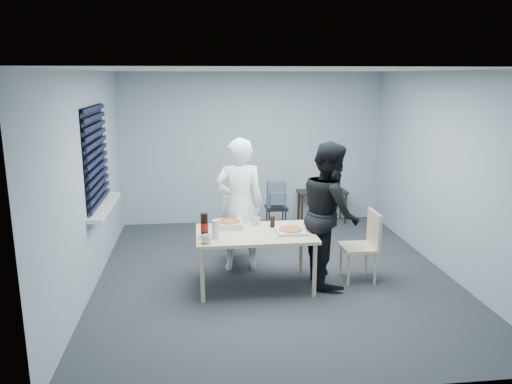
{
  "coord_description": "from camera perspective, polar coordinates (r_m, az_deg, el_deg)",
  "views": [
    {
      "loc": [
        -0.95,
        -6.01,
        2.54
      ],
      "look_at": [
        -0.23,
        0.1,
        1.09
      ],
      "focal_mm": 35.0,
      "sensor_mm": 36.0,
      "label": 1
    }
  ],
  "objects": [
    {
      "name": "plastic_cups",
      "position": [
        5.8,
        -4.62,
        -4.27
      ],
      "size": [
        0.09,
        0.09,
        0.22
      ],
      "primitive_type": "cylinder",
      "rotation": [
        0.0,
        0.0,
        0.02
      ],
      "color": "silver",
      "rests_on": "dining_table"
    },
    {
      "name": "pizza_box_a",
      "position": [
        6.25,
        -3.03,
        -3.65
      ],
      "size": [
        0.31,
        0.31,
        0.08
      ],
      "rotation": [
        0.0,
        0.0,
        -0.38
      ],
      "color": "silver",
      "rests_on": "dining_table"
    },
    {
      "name": "chair_far",
      "position": [
        7.0,
        -2.02,
        -3.62
      ],
      "size": [
        0.42,
        0.42,
        0.89
      ],
      "color": "beige",
      "rests_on": "ground"
    },
    {
      "name": "cola_glass",
      "position": [
        6.22,
        1.89,
        -3.42
      ],
      "size": [
        0.07,
        0.07,
        0.14
      ],
      "primitive_type": "cylinder",
      "rotation": [
        0.0,
        0.0,
        -0.2
      ],
      "color": "black",
      "rests_on": "dining_table"
    },
    {
      "name": "person_black",
      "position": [
        6.2,
        8.42,
        -2.41
      ],
      "size": [
        0.47,
        0.86,
        1.77
      ],
      "primitive_type": "imported",
      "rotation": [
        0.0,
        0.0,
        1.57
      ],
      "color": "black",
      "rests_on": "ground"
    },
    {
      "name": "side_table",
      "position": [
        8.81,
        7.56,
        -0.37
      ],
      "size": [
        0.85,
        0.38,
        0.57
      ],
      "color": "#302014",
      "rests_on": "ground"
    },
    {
      "name": "backpack",
      "position": [
        7.96,
        2.35,
        -0.29
      ],
      "size": [
        0.3,
        0.22,
        0.41
      ],
      "rotation": [
        0.0,
        0.0,
        0.27
      ],
      "color": "slate",
      "rests_on": "stool"
    },
    {
      "name": "rubber_band",
      "position": [
        5.78,
        2.56,
        -5.43
      ],
      "size": [
        0.07,
        0.07,
        0.0
      ],
      "primitive_type": "torus",
      "rotation": [
        0.0,
        0.0,
        -0.28
      ],
      "color": "red",
      "rests_on": "dining_table"
    },
    {
      "name": "room",
      "position": [
        6.63,
        -17.53,
        3.05
      ],
      "size": [
        5.0,
        5.0,
        5.0
      ],
      "color": "#2F2F34",
      "rests_on": "ground"
    },
    {
      "name": "black_box",
      "position": [
        8.86,
        8.94,
        0.38
      ],
      "size": [
        0.13,
        0.1,
        0.06
      ],
      "primitive_type": "cube",
      "rotation": [
        0.0,
        0.0,
        -0.03
      ],
      "color": "black",
      "rests_on": "side_table"
    },
    {
      "name": "papers",
      "position": [
        8.78,
        6.59,
        0.17
      ],
      "size": [
        0.31,
        0.35,
        0.0
      ],
      "primitive_type": "cube",
      "rotation": [
        0.0,
        0.0,
        -0.42
      ],
      "color": "white",
      "rests_on": "side_table"
    },
    {
      "name": "dining_table",
      "position": [
        6.06,
        -0.08,
        -5.16
      ],
      "size": [
        1.42,
        0.9,
        0.69
      ],
      "color": "beige",
      "rests_on": "ground"
    },
    {
      "name": "pizza_box_b",
      "position": [
        6.04,
        3.99,
        -4.42
      ],
      "size": [
        0.34,
        0.34,
        0.05
      ],
      "rotation": [
        0.0,
        0.0,
        0.3
      ],
      "color": "silver",
      "rests_on": "dining_table"
    },
    {
      "name": "mug_a",
      "position": [
        5.67,
        -5.65,
        -5.37
      ],
      "size": [
        0.17,
        0.17,
        0.1
      ],
      "primitive_type": "imported",
      "rotation": [
        0.0,
        0.0,
        0.52
      ],
      "color": "silver",
      "rests_on": "dining_table"
    },
    {
      "name": "person_white",
      "position": [
        6.52,
        -1.9,
        -1.48
      ],
      "size": [
        0.65,
        0.42,
        1.77
      ],
      "primitive_type": "imported",
      "rotation": [
        0.0,
        0.0,
        3.14
      ],
      "color": "white",
      "rests_on": "ground"
    },
    {
      "name": "mug_b",
      "position": [
        6.33,
        0.06,
        -3.32
      ],
      "size": [
        0.1,
        0.1,
        0.09
      ],
      "primitive_type": "imported",
      "color": "silver",
      "rests_on": "dining_table"
    },
    {
      "name": "soda_bottle",
      "position": [
        5.84,
        -5.91,
        -3.86
      ],
      "size": [
        0.09,
        0.09,
        0.29
      ],
      "rotation": [
        0.0,
        0.0,
        -0.18
      ],
      "color": "black",
      "rests_on": "dining_table"
    },
    {
      "name": "stool",
      "position": [
        8.05,
        2.32,
        -2.43
      ],
      "size": [
        0.35,
        0.35,
        0.48
      ],
      "color": "black",
      "rests_on": "ground"
    },
    {
      "name": "chair_right",
      "position": [
        6.43,
        12.39,
        -5.49
      ],
      "size": [
        0.42,
        0.42,
        0.89
      ],
      "color": "beige",
      "rests_on": "ground"
    }
  ]
}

